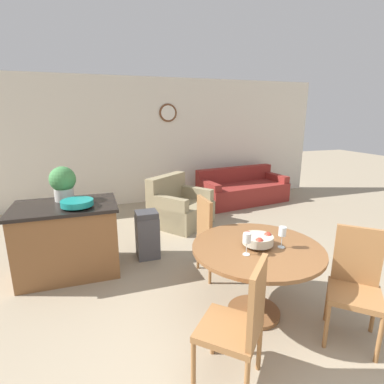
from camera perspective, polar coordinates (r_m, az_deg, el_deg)
The scene contains 14 objects.
wall_back at distance 6.73m, azimuth -7.61°, elevation 9.49°, with size 8.00×0.09×2.70m.
dining_table at distance 3.01m, azimuth 12.18°, elevation -12.94°, with size 1.24×1.24×0.73m.
dining_chair_near_left at distance 2.31m, azimuth 9.16°, elevation -23.09°, with size 0.59×0.59×0.99m.
dining_chair_near_right at distance 3.06m, azimuth 28.70°, elevation -14.59°, with size 0.59×0.59×0.99m.
dining_chair_far_side at distance 3.66m, azimuth 3.92°, elevation -7.95°, with size 0.43×0.43×0.99m.
fruit_bowl at distance 2.91m, azimuth 12.44°, elevation -8.83°, with size 0.29×0.29×0.13m.
wine_glass_left at distance 2.70m, azimuth 10.44°, elevation -8.77°, with size 0.07×0.07×0.20m.
wine_glass_right at distance 2.91m, azimuth 16.83°, elevation -7.37°, with size 0.07×0.07×0.20m.
kitchen_island at distance 4.04m, azimuth -22.52°, elevation -8.25°, with size 1.20×0.80×0.89m.
teal_bowl at distance 3.71m, azimuth -21.04°, elevation -1.96°, with size 0.37×0.37×0.09m.
potted_plant at distance 4.04m, azimuth -23.38°, elevation 1.70°, with size 0.32×0.32×0.43m.
trash_bin at distance 4.21m, azimuth -8.50°, elevation -8.04°, with size 0.30×0.28×0.66m.
couch at distance 6.87m, azimuth 9.50°, elevation 0.33°, with size 2.08×1.15×0.75m.
armchair at distance 5.41m, azimuth -2.47°, elevation -3.12°, with size 1.27×1.25×0.87m.
Camera 1 is at (-1.29, -1.32, 1.94)m, focal length 28.00 mm.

